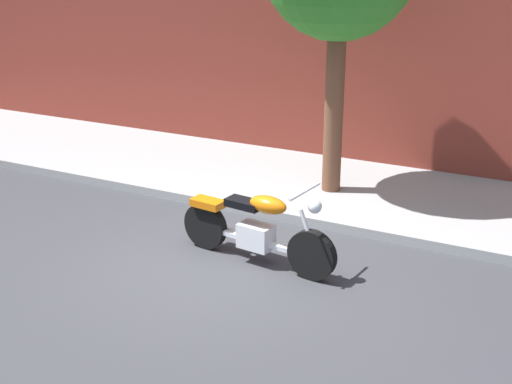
% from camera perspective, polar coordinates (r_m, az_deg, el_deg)
% --- Properties ---
extents(ground_plane, '(60.00, 60.00, 0.00)m').
position_cam_1_polar(ground_plane, '(8.65, -3.27, -6.33)').
color(ground_plane, '#38383D').
extents(sidewalk, '(19.54, 3.04, 0.14)m').
position_cam_1_polar(sidewalk, '(11.32, 4.99, 0.53)').
color(sidewalk, '#979797').
rests_on(sidewalk, ground).
extents(motorcycle, '(2.28, 0.71, 1.14)m').
position_cam_1_polar(motorcycle, '(8.56, 0.00, -3.19)').
color(motorcycle, black).
rests_on(motorcycle, ground).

